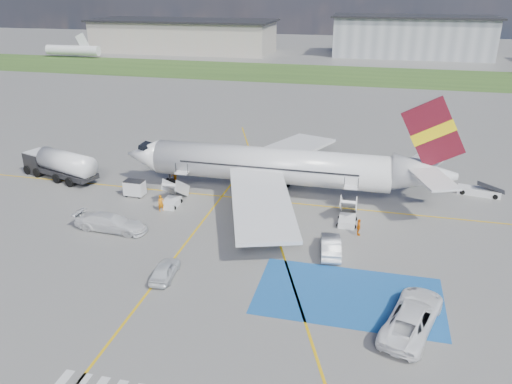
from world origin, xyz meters
TOP-DOWN VIEW (x-y plane):
  - ground at (0.00, 0.00)m, footprint 400.00×400.00m
  - grass_strip at (0.00, 95.00)m, footprint 400.00×30.00m
  - taxiway_line_main at (0.00, 12.00)m, footprint 120.00×0.20m
  - taxiway_line_cross at (-5.00, -10.00)m, footprint 0.20×60.00m
  - taxiway_line_diag at (0.00, 12.00)m, footprint 20.71×56.45m
  - staging_box at (10.00, -4.00)m, footprint 14.00×8.00m
  - terminal_west at (-55.00, 130.00)m, footprint 60.00×22.00m
  - terminal_centre at (20.00, 135.00)m, footprint 48.00×18.00m
  - airliner at (1.51, 14.00)m, footprint 36.81×32.95m
  - airstairs_fwd at (-9.50, 8.70)m, footprint 1.90×5.20m
  - airstairs_aft at (9.00, 8.70)m, footprint 1.90×5.20m
  - fuel_tanker at (-25.50, 12.73)m, footprint 10.84×5.94m
  - gpu_cart at (-14.44, 9.88)m, footprint 2.23×1.48m
  - belt_loader at (22.86, 19.24)m, footprint 5.00×2.46m
  - car_silver_a at (-4.55, -4.89)m, footprint 1.94×4.15m
  - car_silver_b at (8.00, 2.12)m, footprint 2.27×4.97m
  - van_white_a at (14.45, -6.71)m, footprint 4.55×6.72m
  - van_white_b at (-12.88, 1.68)m, footprint 5.56×2.49m
  - crew_fwd at (-9.97, 6.85)m, footprint 0.76×0.75m
  - crew_nose at (-11.72, 14.71)m, footprint 1.09×1.06m
  - crew_aft at (10.19, 6.19)m, footprint 0.55×1.02m

SIDE VIEW (x-z plane):
  - ground at x=0.00m, z-range 0.00..0.00m
  - grass_strip at x=0.00m, z-range 0.00..0.01m
  - taxiway_line_main at x=0.00m, z-range 0.00..0.01m
  - taxiway_line_cross at x=-5.00m, z-range 0.00..0.01m
  - taxiway_line_diag at x=0.00m, z-range 0.00..0.01m
  - staging_box at x=10.00m, z-range 0.00..0.01m
  - belt_loader at x=22.86m, z-range -0.36..1.09m
  - airstairs_fwd at x=-9.50m, z-range -1.18..2.42m
  - airstairs_aft at x=9.00m, z-range -1.18..2.42m
  - car_silver_a at x=-4.55m, z-range 0.00..1.37m
  - car_silver_b at x=8.00m, z-range 0.00..1.58m
  - gpu_cart at x=-14.44m, z-range -0.09..1.73m
  - crew_aft at x=10.19m, z-range 0.00..1.65m
  - crew_fwd at x=-9.97m, z-range 0.00..1.77m
  - crew_nose at x=-11.72m, z-range 0.00..1.78m
  - van_white_b at x=-12.88m, z-range 0.00..2.13m
  - van_white_a at x=14.45m, z-range 0.00..2.31m
  - fuel_tanker at x=-25.50m, z-range -0.29..3.31m
  - airliner at x=1.51m, z-range -2.57..9.35m
  - terminal_west at x=-55.00m, z-range 0.00..10.00m
  - terminal_centre at x=20.00m, z-range 0.00..12.00m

